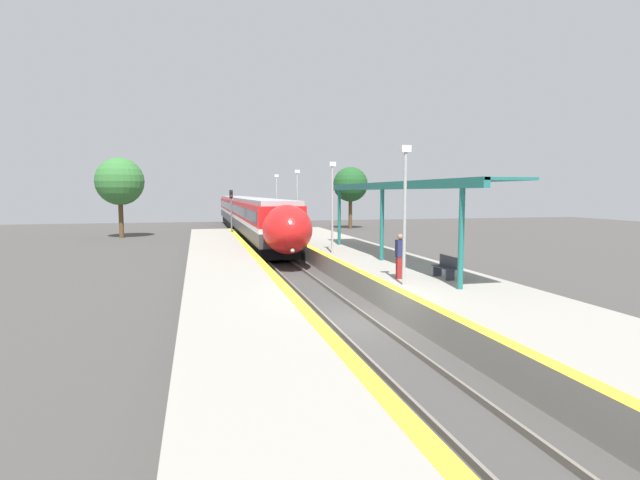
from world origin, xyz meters
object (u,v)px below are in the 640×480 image
at_px(platform_bench, 445,267).
at_px(person_waiting, 400,255).
at_px(railway_signal, 231,211).
at_px(lamppost_far, 297,199).
at_px(lamppost_near, 405,205).
at_px(lamppost_mid, 332,201).
at_px(lamppost_farthest, 277,197).
at_px(train, 247,214).

bearing_deg(platform_bench, person_waiting, 170.50).
bearing_deg(railway_signal, lamppost_far, -53.79).
bearing_deg(lamppost_near, lamppost_mid, 90.00).
bearing_deg(lamppost_farthest, lamppost_far, -90.00).
xyz_separation_m(platform_bench, lamppost_far, (-2.20, 19.05, 2.46)).
relative_size(lamppost_mid, lamppost_far, 1.00).
relative_size(railway_signal, lamppost_farthest, 0.89).
height_order(platform_bench, lamppost_far, lamppost_far).
relative_size(platform_bench, lamppost_mid, 0.28).
distance_m(lamppost_mid, lamppost_far, 10.00).
distance_m(platform_bench, person_waiting, 1.89).
bearing_deg(lamppost_farthest, lamppost_mid, -90.00).
distance_m(railway_signal, lamppost_farthest, 6.03).
relative_size(person_waiting, lamppost_far, 0.35).
bearing_deg(person_waiting, lamppost_far, 91.18).
distance_m(train, person_waiting, 32.55).
bearing_deg(lamppost_far, lamppost_farthest, 90.00).
distance_m(platform_bench, lamppost_far, 19.33).
height_order(platform_bench, lamppost_mid, lamppost_mid).
bearing_deg(lamppost_mid, train, 95.90).
bearing_deg(railway_signal, lamppost_near, -80.24).
height_order(railway_signal, lamppost_mid, lamppost_mid).
xyz_separation_m(train, lamppost_near, (2.45, -33.68, 1.67)).
bearing_deg(lamppost_mid, platform_bench, -76.35).
distance_m(person_waiting, lamppost_farthest, 28.82).
bearing_deg(lamppost_far, railway_signal, 126.21).
height_order(train, lamppost_near, lamppost_near).
distance_m(platform_bench, lamppost_near, 3.44).
relative_size(person_waiting, lamppost_farthest, 0.35).
xyz_separation_m(lamppost_near, lamppost_farthest, (0.00, 30.01, 0.00)).
bearing_deg(train, lamppost_farthest, -56.38).
xyz_separation_m(railway_signal, lamppost_farthest, (4.50, 3.86, 1.10)).
height_order(lamppost_mid, lamppost_farthest, same).
distance_m(train, platform_bench, 33.06).
bearing_deg(platform_bench, lamppost_near, -156.44).
relative_size(platform_bench, person_waiting, 0.79).
height_order(platform_bench, person_waiting, person_waiting).
bearing_deg(platform_bench, railway_signal, 104.89).
bearing_deg(person_waiting, platform_bench, -9.50).
bearing_deg(lamppost_near, train, 94.15).
relative_size(railway_signal, lamppost_mid, 0.89).
bearing_deg(train, lamppost_near, -85.85).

